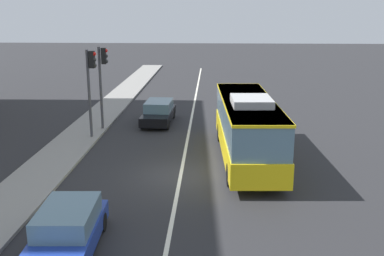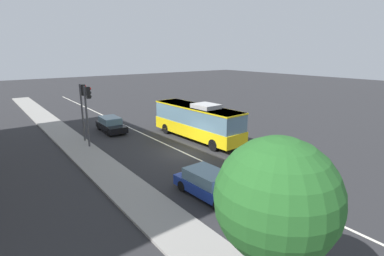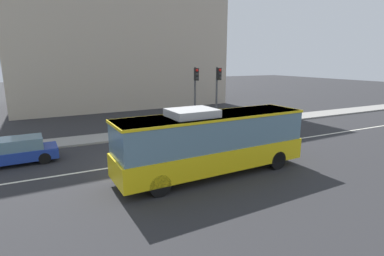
# 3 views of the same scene
# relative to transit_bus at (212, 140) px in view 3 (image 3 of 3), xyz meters

# --- Properties ---
(ground_plane) EXTENTS (160.00, 160.00, 0.00)m
(ground_plane) POSITION_rel_transit_bus_xyz_m (-2.33, 3.17, -1.81)
(ground_plane) COLOR #28282B
(sidewalk_kerb) EXTENTS (80.00, 2.52, 0.14)m
(sidewalk_kerb) POSITION_rel_transit_bus_xyz_m (-2.33, 9.62, -1.74)
(sidewalk_kerb) COLOR gray
(sidewalk_kerb) RESTS_ON ground_plane
(lane_centre_line) EXTENTS (76.00, 0.16, 0.01)m
(lane_centre_line) POSITION_rel_transit_bus_xyz_m (-2.33, 3.17, -1.80)
(lane_centre_line) COLOR silver
(lane_centre_line) RESTS_ON ground_plane
(transit_bus) EXTENTS (10.11, 2.97, 3.46)m
(transit_bus) POSITION_rel_transit_bus_xyz_m (0.00, 0.00, 0.00)
(transit_bus) COLOR yellow
(transit_bus) RESTS_ON ground_plane
(sedan_blue) EXTENTS (4.58, 2.00, 1.46)m
(sedan_blue) POSITION_rel_transit_bus_xyz_m (-9.15, 6.25, -1.09)
(sedan_blue) COLOR #1E3899
(sedan_blue) RESTS_ON ground_plane
(sedan_black) EXTENTS (4.57, 1.97, 1.46)m
(sedan_black) POSITION_rel_transit_bus_xyz_m (7.44, 5.31, -1.09)
(sedan_black) COLOR black
(sedan_black) RESTS_ON ground_plane
(traffic_light_near_corner) EXTENTS (0.35, 0.62, 5.20)m
(traffic_light_near_corner) POSITION_rel_transit_bus_xyz_m (3.47, 8.67, 1.75)
(traffic_light_near_corner) COLOR #47474C
(traffic_light_near_corner) RESTS_ON ground_plane
(traffic_light_mid_block) EXTENTS (0.34, 0.62, 5.20)m
(traffic_light_mid_block) POSITION_rel_transit_bus_xyz_m (5.39, 8.46, 1.75)
(traffic_light_mid_block) COLOR #47474C
(traffic_light_mid_block) RESTS_ON ground_plane
(office_block_background) EXTENTS (26.22, 16.27, 20.40)m
(office_block_background) POSITION_rel_transit_bus_xyz_m (1.65, 28.75, 8.39)
(office_block_background) COLOR #B7A893
(office_block_background) RESTS_ON ground_plane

